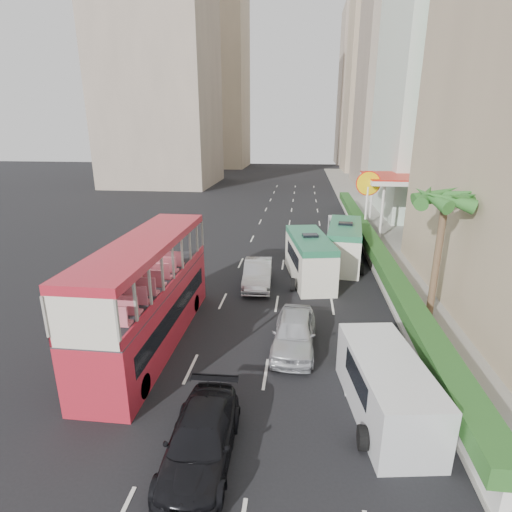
# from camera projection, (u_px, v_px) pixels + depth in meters

# --- Properties ---
(ground_plane) EXTENTS (200.00, 200.00, 0.00)m
(ground_plane) POSITION_uv_depth(u_px,v_px,m) (278.00, 349.00, 18.43)
(ground_plane) COLOR black
(ground_plane) RESTS_ON ground
(double_decker_bus) EXTENTS (2.50, 11.00, 5.06)m
(double_decker_bus) POSITION_uv_depth(u_px,v_px,m) (149.00, 293.00, 18.32)
(double_decker_bus) COLOR #B51F2F
(double_decker_bus) RESTS_ON ground
(car_silver_lane_a) EXTENTS (2.00, 5.02, 1.63)m
(car_silver_lane_a) POSITION_uv_depth(u_px,v_px,m) (258.00, 285.00, 25.94)
(car_silver_lane_a) COLOR silver
(car_silver_lane_a) RESTS_ON ground
(car_silver_lane_b) EXTENTS (2.14, 4.87, 1.63)m
(car_silver_lane_b) POSITION_uv_depth(u_px,v_px,m) (294.00, 348.00, 18.54)
(car_silver_lane_b) COLOR silver
(car_silver_lane_b) RESTS_ON ground
(car_black) EXTENTS (2.12, 4.97, 1.43)m
(car_black) POSITION_uv_depth(u_px,v_px,m) (202.00, 459.00, 12.33)
(car_black) COLOR black
(car_black) RESTS_ON ground
(van_asset) EXTENTS (2.88, 5.23, 1.39)m
(van_asset) POSITION_uv_depth(u_px,v_px,m) (303.00, 253.00, 32.74)
(van_asset) COLOR silver
(van_asset) RESTS_ON ground
(minibus_near) EXTENTS (3.44, 6.98, 2.96)m
(minibus_near) POSITION_uv_depth(u_px,v_px,m) (309.00, 258.00, 26.58)
(minibus_near) COLOR silver
(minibus_near) RESTS_ON ground
(minibus_far) EXTENTS (3.05, 7.04, 3.02)m
(minibus_far) POSITION_uv_depth(u_px,v_px,m) (344.00, 245.00, 29.54)
(minibus_far) COLOR silver
(minibus_far) RESTS_ON ground
(panel_van_near) EXTENTS (2.97, 5.73, 2.19)m
(panel_van_near) POSITION_uv_depth(u_px,v_px,m) (386.00, 387.00, 13.97)
(panel_van_near) COLOR silver
(panel_van_near) RESTS_ON ground
(panel_van_far) EXTENTS (2.16, 4.98, 1.96)m
(panel_van_far) POSITION_uv_depth(u_px,v_px,m) (342.00, 232.00, 35.32)
(panel_van_far) COLOR silver
(panel_van_far) RESTS_ON ground
(sidewalk) EXTENTS (6.00, 120.00, 0.18)m
(sidewalk) POSITION_uv_depth(u_px,v_px,m) (381.00, 226.00, 41.06)
(sidewalk) COLOR #99968C
(sidewalk) RESTS_ON ground
(kerb_wall) EXTENTS (0.30, 44.00, 1.00)m
(kerb_wall) POSITION_uv_depth(u_px,v_px,m) (370.00, 251.00, 30.78)
(kerb_wall) COLOR silver
(kerb_wall) RESTS_ON sidewalk
(hedge) EXTENTS (1.10, 44.00, 0.70)m
(hedge) POSITION_uv_depth(u_px,v_px,m) (371.00, 241.00, 30.52)
(hedge) COLOR #2D6626
(hedge) RESTS_ON kerb_wall
(palm_tree) EXTENTS (0.36, 0.36, 6.40)m
(palm_tree) POSITION_uv_depth(u_px,v_px,m) (437.00, 259.00, 20.33)
(palm_tree) COLOR brown
(palm_tree) RESTS_ON sidewalk
(shell_station) EXTENTS (6.50, 8.00, 5.50)m
(shell_station) POSITION_uv_depth(u_px,v_px,m) (398.00, 204.00, 38.24)
(shell_station) COLOR silver
(shell_station) RESTS_ON ground
(tower_mid) EXTENTS (16.00, 16.00, 50.00)m
(tower_mid) POSITION_uv_depth(u_px,v_px,m) (416.00, 28.00, 63.64)
(tower_mid) COLOR tan
(tower_mid) RESTS_ON ground
(tower_far_a) EXTENTS (14.00, 14.00, 44.00)m
(tower_far_a) POSITION_uv_depth(u_px,v_px,m) (381.00, 69.00, 87.37)
(tower_far_a) COLOR tan
(tower_far_a) RESTS_ON ground
(tower_far_b) EXTENTS (14.00, 14.00, 40.00)m
(tower_far_b) POSITION_uv_depth(u_px,v_px,m) (365.00, 88.00, 108.78)
(tower_far_b) COLOR tan
(tower_far_b) RESTS_ON ground
(tower_left_a) EXTENTS (18.00, 18.00, 52.00)m
(tower_left_a) POSITION_uv_depth(u_px,v_px,m) (155.00, 23.00, 65.11)
(tower_left_a) COLOR tan
(tower_left_a) RESTS_ON ground
(tower_left_b) EXTENTS (16.00, 16.00, 46.00)m
(tower_left_b) POSITION_uv_depth(u_px,v_px,m) (214.00, 72.00, 98.91)
(tower_left_b) COLOR tan
(tower_left_b) RESTS_ON ground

